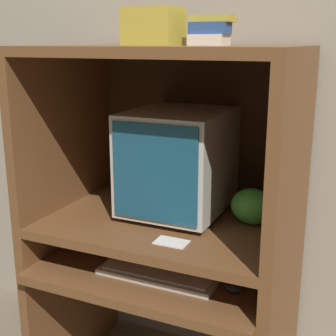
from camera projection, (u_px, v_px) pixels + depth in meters
name	position (u px, v px, depth m)	size (l,w,h in m)	color
wall_back	(204.00, 82.00, 2.07)	(6.00, 0.06, 2.60)	gray
desk_base	(162.00, 314.00, 1.91)	(0.98, 0.71, 0.63)	brown
desk_monitor_shelf	(167.00, 227.00, 1.86)	(0.98, 0.67, 0.17)	brown
hutch_upper	(171.00, 107.00, 1.77)	(0.98, 0.67, 0.66)	brown
crt_monitor	(179.00, 161.00, 1.87)	(0.37, 0.45, 0.42)	beige
keyboard	(159.00, 273.00, 1.73)	(0.45, 0.17, 0.03)	beige
mouse	(233.00, 288.00, 1.62)	(0.07, 0.04, 0.03)	#28282B
snack_bag	(253.00, 206.00, 1.78)	(0.17, 0.13, 0.14)	green
book_stack	(210.00, 31.00, 1.66)	(0.15, 0.12, 0.10)	beige
paper_card	(171.00, 242.00, 1.62)	(0.11, 0.07, 0.00)	white
storage_box	(154.00, 27.00, 1.72)	(0.19, 0.16, 0.14)	gold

